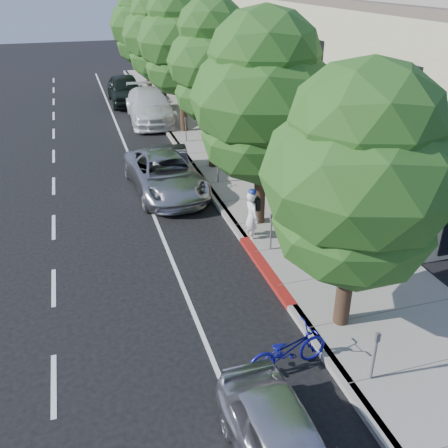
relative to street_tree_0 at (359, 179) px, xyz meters
name	(u,v)px	position (x,y,z in m)	size (l,w,h in m)	color
ground	(278,289)	(-0.90, 2.00, -4.08)	(120.00, 120.00, 0.00)	black
sidewalk	(257,179)	(1.40, 10.00, -4.01)	(4.60, 56.00, 0.15)	gray
curb	(206,185)	(-0.90, 10.00, -4.01)	(0.30, 56.00, 0.15)	#9E998E
curb_red_segment	(265,269)	(-0.90, 3.00, -4.01)	(0.32, 4.00, 0.15)	maroon
storefront_building	(313,56)	(8.70, 20.00, -0.58)	(10.00, 36.00, 7.00)	beige
street_tree_0	(359,179)	(0.00, 0.00, 0.00)	(4.48, 4.48, 6.74)	black
street_tree_1	(263,100)	(0.00, 6.00, 0.42)	(4.77, 4.77, 7.38)	black
street_tree_2	(212,64)	(0.00, 12.00, 0.62)	(3.87, 3.87, 7.39)	black
street_tree_3	(181,42)	(0.00, 18.00, 0.79)	(4.62, 4.62, 7.84)	black
street_tree_4	(160,36)	(0.00, 24.00, 0.43)	(4.87, 4.87, 7.43)	black
street_tree_5	(145,26)	(0.00, 30.00, 0.50)	(5.23, 5.23, 7.63)	black
cyclist	(252,217)	(-0.65, 5.00, -3.19)	(0.65, 0.43, 1.78)	white
bicycle	(288,350)	(-1.93, -1.00, -3.55)	(0.70, 2.02, 1.06)	#151694
silver_suv	(165,174)	(-2.61, 9.97, -3.30)	(2.59, 5.62, 1.56)	#B0B0B5
dark_sedan	(170,166)	(-2.20, 11.00, -3.38)	(1.49, 4.27, 1.41)	black
white_pickup	(150,106)	(-1.40, 21.05, -3.16)	(2.59, 6.36, 1.85)	white
dark_suv_far	(125,89)	(-2.24, 26.16, -3.15)	(2.20, 5.46, 1.86)	black
near_car_a	(284,448)	(-3.10, -3.50, -3.41)	(1.58, 3.94, 1.34)	silver
pedestrian	(303,164)	(2.98, 8.76, -3.04)	(0.87, 0.67, 1.78)	black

